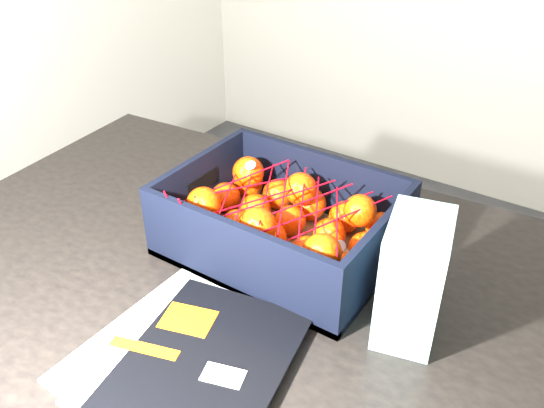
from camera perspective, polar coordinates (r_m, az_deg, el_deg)
The scene contains 6 objects.
table at distance 1.02m, azimuth -2.71°, elevation -10.75°, with size 1.26×0.90×0.75m.
magazine_stack at distance 0.81m, azimuth -8.38°, elevation -14.81°, with size 0.30×0.31×0.02m.
produce_crate at distance 0.97m, azimuth 0.98°, elevation -2.56°, with size 0.37×0.28×0.13m.
clementine_heap at distance 0.97m, azimuth 0.84°, elevation -2.07°, with size 0.35×0.26×0.11m.
mesh_net at distance 0.94m, azimuth 0.29°, elevation 0.38°, with size 0.30×0.25×0.09m.
retail_carton at distance 0.82m, azimuth 13.86°, elevation -7.22°, with size 0.08×0.12×0.18m, color white.
Camera 1 is at (0.15, -0.61, 1.35)m, focal length 37.70 mm.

